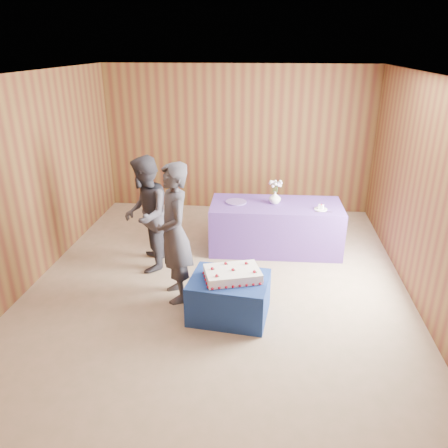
# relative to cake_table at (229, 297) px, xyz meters

# --- Properties ---
(ground) EXTENTS (6.00, 6.00, 0.00)m
(ground) POSITION_rel_cake_table_xyz_m (-0.21, 0.72, -0.25)
(ground) COLOR #A1836F
(ground) RESTS_ON ground
(room_shell) EXTENTS (5.04, 6.04, 2.72)m
(room_shell) POSITION_rel_cake_table_xyz_m (-0.21, 0.72, 1.55)
(room_shell) COLOR brown
(room_shell) RESTS_ON ground
(cake_table) EXTENTS (0.97, 0.79, 0.50)m
(cake_table) POSITION_rel_cake_table_xyz_m (0.00, 0.00, 0.00)
(cake_table) COLOR navy
(cake_table) RESTS_ON ground
(serving_table) EXTENTS (2.03, 0.96, 0.75)m
(serving_table) POSITION_rel_cake_table_xyz_m (0.54, 1.92, 0.12)
(serving_table) COLOR #51338D
(serving_table) RESTS_ON ground
(sheet_cake) EXTENTS (0.75, 0.62, 0.15)m
(sheet_cake) POSITION_rel_cake_table_xyz_m (0.04, 0.01, 0.31)
(sheet_cake) COLOR white
(sheet_cake) RESTS_ON cake_table
(vase) EXTENTS (0.22, 0.22, 0.19)m
(vase) POSITION_rel_cake_table_xyz_m (0.51, 1.95, 0.59)
(vase) COLOR silver
(vase) RESTS_ON serving_table
(flower_spray) EXTENTS (0.21, 0.21, 0.16)m
(flower_spray) POSITION_rel_cake_table_xyz_m (0.51, 1.95, 0.82)
(flower_spray) COLOR #315A24
(flower_spray) RESTS_ON vase
(platter) EXTENTS (0.38, 0.38, 0.02)m
(platter) POSITION_rel_cake_table_xyz_m (-0.08, 1.92, 0.51)
(platter) COLOR #6C4F9E
(platter) RESTS_ON serving_table
(plate) EXTENTS (0.22, 0.22, 0.01)m
(plate) POSITION_rel_cake_table_xyz_m (1.19, 1.75, 0.51)
(plate) COLOR white
(plate) RESTS_ON serving_table
(cake_slice) EXTENTS (0.09, 0.08, 0.09)m
(cake_slice) POSITION_rel_cake_table_xyz_m (1.19, 1.75, 0.55)
(cake_slice) COLOR white
(cake_slice) RESTS_ON plate
(knife) EXTENTS (0.26, 0.03, 0.00)m
(knife) POSITION_rel_cake_table_xyz_m (1.22, 1.65, 0.50)
(knife) COLOR #AFAFB4
(knife) RESTS_ON serving_table
(guest_left) EXTENTS (0.64, 0.76, 1.77)m
(guest_left) POSITION_rel_cake_table_xyz_m (-0.71, 0.35, 0.63)
(guest_left) COLOR #35343E
(guest_left) RESTS_ON ground
(guest_right) EXTENTS (0.75, 0.89, 1.64)m
(guest_right) POSITION_rel_cake_table_xyz_m (-1.27, 1.10, 0.57)
(guest_right) COLOR #35343E
(guest_right) RESTS_ON ground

